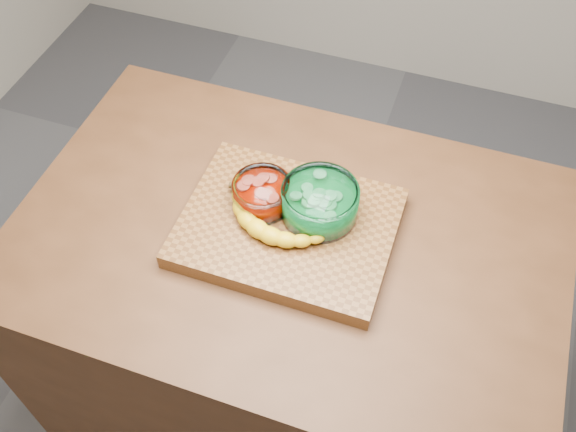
% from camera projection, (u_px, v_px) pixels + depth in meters
% --- Properties ---
extents(ground, '(3.50, 3.50, 0.00)m').
position_uv_depth(ground, '(288.00, 396.00, 2.10)').
color(ground, '#555559').
rests_on(ground, ground).
extents(counter, '(1.20, 0.80, 0.90)m').
position_uv_depth(counter, '(288.00, 331.00, 1.75)').
color(counter, '#502E18').
rests_on(counter, ground).
extents(cutting_board, '(0.45, 0.35, 0.04)m').
position_uv_depth(cutting_board, '(288.00, 227.00, 1.38)').
color(cutting_board, brown).
rests_on(cutting_board, counter).
extents(bowl_red, '(0.13, 0.13, 0.06)m').
position_uv_depth(bowl_red, '(262.00, 194.00, 1.37)').
color(bowl_red, white).
rests_on(bowl_red, cutting_board).
extents(bowl_green, '(0.16, 0.16, 0.08)m').
position_uv_depth(bowl_green, '(320.00, 203.00, 1.35)').
color(bowl_green, white).
rests_on(bowl_green, cutting_board).
extents(banana, '(0.27, 0.17, 0.04)m').
position_uv_depth(banana, '(275.00, 216.00, 1.35)').
color(banana, gold).
rests_on(banana, cutting_board).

